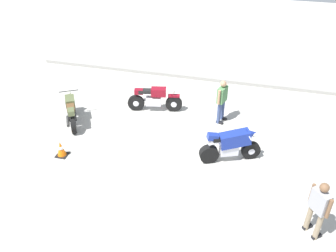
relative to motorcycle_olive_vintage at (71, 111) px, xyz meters
name	(u,v)px	position (x,y,z in m)	size (l,w,h in m)	color
ground_plane	(157,132)	(3.16, 0.15, -0.49)	(40.00, 40.00, 0.00)	#ADAAA3
curb_edge	(185,76)	(3.16, 4.75, -0.41)	(14.00, 0.30, 0.15)	gray
motorcycle_olive_vintage	(71,111)	(0.00, 0.00, 0.00)	(1.12, 1.76, 1.07)	black
motorcycle_blue_sportbike	(231,144)	(5.81, -0.72, 0.11)	(1.87, 1.00, 1.14)	black
motorcycle_maroon_cruiser	(155,99)	(2.66, 1.58, 0.03)	(2.07, 0.72, 1.09)	black
person_in_gray_shirt	(318,207)	(8.08, -3.14, 0.45)	(0.51, 0.56, 1.65)	gray
person_in_green_shirt	(222,99)	(5.21, 1.48, 0.44)	(0.42, 0.63, 1.64)	#384772
traffic_cone	(61,149)	(0.57, -1.87, -0.23)	(0.36, 0.36, 0.53)	black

